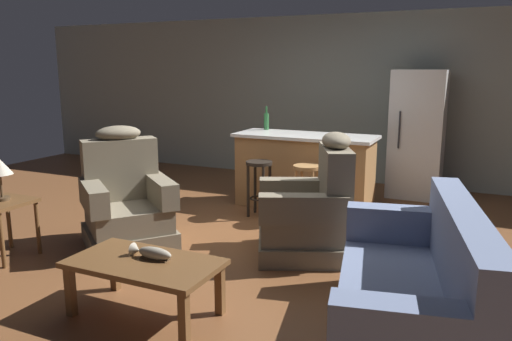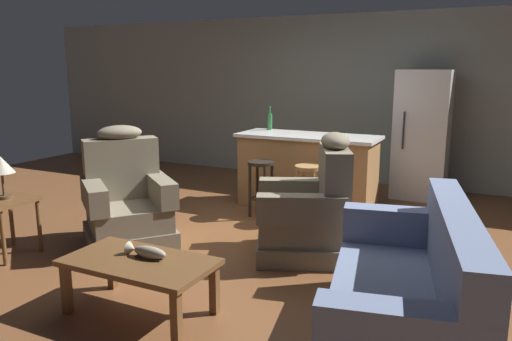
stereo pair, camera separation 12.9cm
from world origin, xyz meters
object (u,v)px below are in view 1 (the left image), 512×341
(recliner_near_island, at_px, (311,212))
(couch, at_px, (415,297))
(kitchen_island, at_px, (305,171))
(bottle_tall_green, at_px, (266,121))
(bar_stool_right, at_px, (307,183))
(bar_stool_left, at_px, (259,178))
(refrigerator, at_px, (417,134))
(fish_figurine, at_px, (151,253))
(end_table, at_px, (3,211))
(coffee_table, at_px, (144,268))
(recliner_near_lamp, at_px, (126,203))

(recliner_near_island, bearing_deg, couch, 108.00)
(kitchen_island, distance_m, bottle_tall_green, 0.92)
(recliner_near_island, distance_m, kitchen_island, 1.72)
(couch, distance_m, bar_stool_right, 2.72)
(couch, xyz_separation_m, bar_stool_left, (-2.13, 2.25, 0.13))
(couch, distance_m, recliner_near_island, 1.71)
(refrigerator, bearing_deg, couch, -82.35)
(bar_stool_left, bearing_deg, bottle_tall_green, 108.46)
(fish_figurine, xyz_separation_m, recliner_near_island, (0.68, 1.61, -0.04))
(couch, bearing_deg, bar_stool_right, -67.59)
(kitchen_island, bearing_deg, fish_figurine, -90.88)
(end_table, distance_m, refrigerator, 5.22)
(fish_figurine, height_order, bar_stool_left, bar_stool_left)
(couch, bearing_deg, refrigerator, -94.07)
(kitchen_island, bearing_deg, couch, -58.36)
(bar_stool_left, distance_m, refrigerator, 2.46)
(bar_stool_right, relative_size, bottle_tall_green, 2.13)
(couch, height_order, refrigerator, refrigerator)
(end_table, distance_m, bar_stool_left, 2.79)
(coffee_table, bearing_deg, recliner_near_lamp, 133.61)
(end_table, relative_size, bottle_tall_green, 1.75)
(couch, height_order, recliner_near_island, recliner_near_island)
(couch, xyz_separation_m, bar_stool_right, (-1.52, 2.25, 0.13))
(coffee_table, relative_size, bar_stool_right, 1.62)
(recliner_near_island, height_order, bottle_tall_green, bottle_tall_green)
(refrigerator, xyz_separation_m, bottle_tall_green, (-1.88, -0.95, 0.19))
(recliner_near_lamp, relative_size, bar_stool_left, 1.76)
(refrigerator, distance_m, bottle_tall_green, 2.12)
(fish_figurine, height_order, couch, couch)
(coffee_table, height_order, fish_figurine, fish_figurine)
(couch, xyz_separation_m, recliner_near_island, (-1.14, 1.28, 0.08))
(recliner_near_island, xyz_separation_m, bar_stool_right, (-0.38, 0.97, 0.05))
(bar_stool_right, relative_size, refrigerator, 0.39)
(recliner_near_lamp, height_order, bottle_tall_green, bottle_tall_green)
(bar_stool_left, bearing_deg, recliner_near_island, -44.25)
(fish_figurine, height_order, recliner_near_island, recliner_near_island)
(bar_stool_left, xyz_separation_m, bar_stool_right, (0.61, 0.00, 0.00))
(refrigerator, bearing_deg, end_table, -128.05)
(fish_figurine, relative_size, couch, 0.17)
(recliner_near_lamp, xyz_separation_m, bottle_tall_green, (0.54, 2.33, 0.65))
(recliner_near_island, bearing_deg, kitchen_island, -92.11)
(coffee_table, xyz_separation_m, end_table, (-1.91, 0.37, 0.10))
(fish_figurine, xyz_separation_m, end_table, (-1.93, 0.31, -0.00))
(recliner_near_island, bearing_deg, fish_figurine, 43.28)
(end_table, bearing_deg, bar_stool_right, 45.47)
(kitchen_island, bearing_deg, recliner_near_island, -68.40)
(refrigerator, bearing_deg, bar_stool_right, -118.08)
(recliner_near_lamp, distance_m, bar_stool_left, 1.68)
(kitchen_island, xyz_separation_m, refrigerator, (1.23, 1.20, 0.40))
(recliner_near_lamp, height_order, bar_stool_right, recliner_near_lamp)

